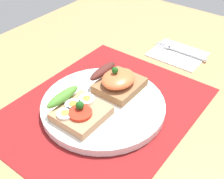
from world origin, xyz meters
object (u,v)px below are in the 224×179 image
Objects in this scene: plate at (103,105)px; sandwich_egg_tomato at (78,110)px; napkin at (178,54)px; fork at (179,51)px; sandwich_salmon at (117,81)px.

plate is 6.38cm from sandwich_egg_tomato.
plate is at bearing 175.66° from napkin.
fork is (29.81, -2.06, -0.32)cm from plate.
sandwich_salmon is 0.71× the size of napkin.
napkin is (28.91, -2.19, -0.78)cm from plate.
plate is 29.88cm from fork.
sandwich_egg_tomato is 35.90cm from fork.
napkin is 1.02cm from fork.
napkin is (34.74, -3.62, -2.92)cm from sandwich_egg_tomato.
fork is (35.65, -3.48, -2.46)cm from sandwich_egg_tomato.
sandwich_salmon is 23.81cm from napkin.
sandwich_egg_tomato is 0.70× the size of fork.
sandwich_salmon is at bearing -3.83° from sandwich_egg_tomato.
sandwich_salmon is (11.37, -0.76, 0.65)cm from sandwich_egg_tomato.
napkin is at bearing -171.63° from fork.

